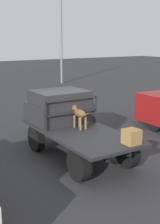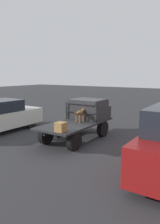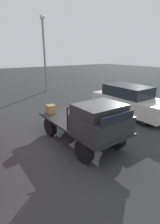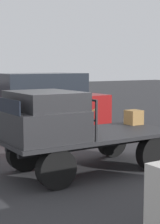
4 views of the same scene
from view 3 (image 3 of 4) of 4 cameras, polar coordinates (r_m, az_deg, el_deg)
ground_plane at (r=7.21m, az=0.23°, el=-9.37°), size 80.00×80.00×0.00m
flatbed_truck at (r=6.95m, az=0.23°, el=-5.03°), size 3.92×1.81×0.83m
truck_cab at (r=5.87m, az=6.75°, el=-2.42°), size 1.48×1.69×0.96m
truck_headboard at (r=6.40m, az=2.13°, el=0.32°), size 0.04×1.69×0.82m
dog at (r=6.49m, az=0.31°, el=-0.57°), size 0.86×0.23×0.66m
cargo_crate at (r=7.94m, az=-9.53°, el=1.00°), size 0.36×0.36×0.36m
parked_sedan at (r=10.35m, az=15.79°, el=3.65°), size 4.57×1.79×1.67m
light_pole_near at (r=16.60m, az=-11.74°, el=20.71°), size 0.42×0.42×6.47m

